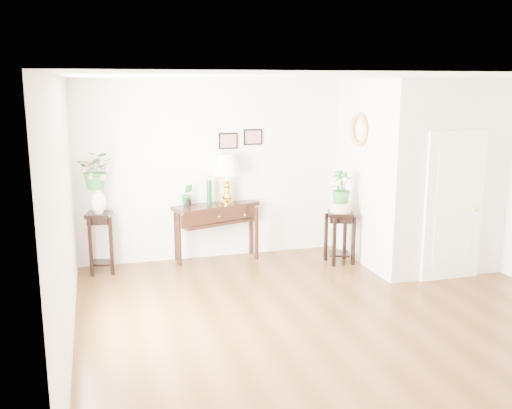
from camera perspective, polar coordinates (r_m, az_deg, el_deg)
name	(u,v)px	position (r m, az deg, el deg)	size (l,w,h in m)	color
floor	(335,315)	(7.03, 7.88, -10.90)	(6.00, 5.50, 0.02)	#482E11
ceiling	(342,77)	(6.48, 8.60, 12.54)	(6.00, 5.50, 0.02)	white
wall_back	(268,168)	(9.16, 1.17, 3.70)	(6.00, 0.02, 2.80)	silver
wall_front	(501,278)	(4.35, 23.28, -6.77)	(6.00, 0.02, 2.80)	silver
wall_left	(64,218)	(6.06, -18.64, -1.27)	(0.02, 5.50, 2.80)	silver
partition	(416,171)	(9.14, 15.73, 3.23)	(1.80, 1.95, 2.80)	silver
door	(454,206)	(8.38, 19.16, -0.18)	(0.90, 0.05, 2.10)	white
art_print_left	(228,141)	(8.91, -2.80, 6.37)	(0.30, 0.02, 0.25)	black
art_print_right	(253,137)	(9.01, -0.30, 6.76)	(0.30, 0.02, 0.25)	black
wall_ornament	(359,129)	(8.72, 10.23, 7.39)	(0.51, 0.51, 0.07)	gold
console_table	(216,232)	(8.96, -3.99, -2.75)	(1.34, 0.45, 0.89)	black
table_lamp	(227,181)	(8.82, -2.92, 2.34)	(0.45, 0.45, 0.78)	gold
green_vase	(209,194)	(8.80, -4.70, 1.09)	(0.08, 0.08, 0.38)	#0E361A
potted_plant	(187,195)	(8.74, -6.91, 0.91)	(0.18, 0.14, 0.32)	#29702B
plant_stand_a	(101,243)	(8.62, -15.27, -3.72)	(0.35, 0.35, 0.90)	black
porcelain_vase	(98,197)	(8.47, -15.52, 0.69)	(0.23, 0.23, 0.40)	white
lily_arrangement	(96,167)	(8.39, -15.70, 3.68)	(0.49, 0.42, 0.54)	#29702B
plant_stand_b	(340,237)	(8.89, 8.36, -3.26)	(0.38, 0.38, 0.81)	black
ceramic_bowl	(341,207)	(8.77, 8.46, -0.22)	(0.33, 0.33, 0.15)	beige
narcissus	(341,188)	(8.71, 8.52, 1.69)	(0.29, 0.29, 0.51)	#29702B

